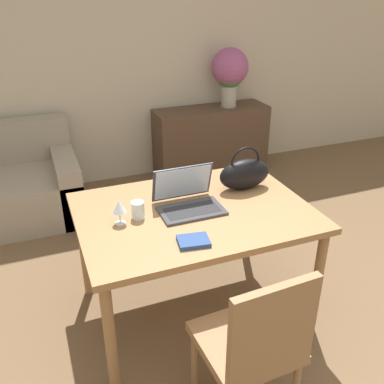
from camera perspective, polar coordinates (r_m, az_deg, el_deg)
The scene contains 11 objects.
ground_plane at distance 2.65m, azimuth 7.44°, elevation -23.06°, with size 14.00×14.00×0.00m, color brown.
wall_back at distance 4.55m, azimuth -10.08°, elevation 17.89°, with size 10.00×0.06×2.70m.
dining_table at distance 2.60m, azimuth 0.22°, elevation -3.95°, with size 1.38×1.00×0.77m.
chair at distance 2.10m, azimuth 8.38°, elevation -19.18°, with size 0.46×0.46×0.93m.
sideboard at distance 4.83m, azimuth 2.54°, elevation 6.82°, with size 1.26×0.40×0.75m.
laptop at distance 2.56m, azimuth -0.64°, elevation -0.68°, with size 0.38×0.31×0.24m.
drinking_glass at distance 2.47m, azimuth -7.23°, elevation -2.40°, with size 0.08×0.08×0.10m.
wine_glass at distance 2.40m, azimuth -9.69°, elevation -2.04°, with size 0.08×0.08×0.14m.
handbag at distance 2.79m, azimuth 7.02°, elevation 2.46°, with size 0.35×0.15×0.29m.
flower_vase at distance 4.71m, azimuth 5.07°, elevation 15.76°, with size 0.39×0.39×0.62m.
book at distance 2.24m, azimuth 0.20°, elevation -6.57°, with size 0.18×0.15×0.02m.
Camera 1 is at (-0.91, -1.46, 2.02)m, focal length 40.00 mm.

